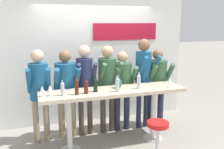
{
  "coord_description": "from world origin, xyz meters",
  "views": [
    {
      "loc": [
        -1.3,
        -3.93,
        2.16
      ],
      "look_at": [
        0.0,
        0.09,
        1.27
      ],
      "focal_mm": 40.0,
      "sensor_mm": 36.0,
      "label": 1
    }
  ],
  "objects": [
    {
      "name": "wine_bottle_3",
      "position": [
        -0.87,
        -0.08,
        1.14
      ],
      "size": [
        0.06,
        0.06,
        0.27
      ],
      "color": "#B7BCC1",
      "rests_on": "tasting_table"
    },
    {
      "name": "bar_stool",
      "position": [
        0.51,
        -0.68,
        0.42
      ],
      "size": [
        0.36,
        0.36,
        0.63
      ],
      "color": "silver",
      "rests_on": "ground_plane"
    },
    {
      "name": "person_far_right",
      "position": [
        1.12,
        0.54,
        1.0
      ],
      "size": [
        0.48,
        0.55,
        1.62
      ],
      "rotation": [
        0.0,
        0.0,
        -0.02
      ],
      "color": "#23283D",
      "rests_on": "ground_plane"
    },
    {
      "name": "wine_bottle_0",
      "position": [
        -0.33,
        -0.03,
        1.14
      ],
      "size": [
        0.07,
        0.07,
        0.27
      ],
      "color": "black",
      "rests_on": "tasting_table"
    },
    {
      "name": "wine_bottle_4",
      "position": [
        0.02,
        -0.13,
        1.15
      ],
      "size": [
        0.07,
        0.07,
        0.3
      ],
      "color": "#B7BCC1",
      "rests_on": "tasting_table"
    },
    {
      "name": "person_center",
      "position": [
        0.06,
        0.56,
        1.08
      ],
      "size": [
        0.44,
        0.55,
        1.73
      ],
      "rotation": [
        0.0,
        0.0,
        0.07
      ],
      "color": "#473D33",
      "rests_on": "ground_plane"
    },
    {
      "name": "decorative_vase",
      "position": [
        0.11,
        0.09,
        1.11
      ],
      "size": [
        0.13,
        0.13,
        0.22
      ],
      "color": "#1E665B",
      "rests_on": "tasting_table"
    },
    {
      "name": "person_left",
      "position": [
        -0.74,
        0.53,
        1.03
      ],
      "size": [
        0.46,
        0.55,
        1.67
      ],
      "rotation": [
        0.0,
        0.0,
        0.02
      ],
      "color": "gray",
      "rests_on": "ground_plane"
    },
    {
      "name": "back_wall",
      "position": [
        0.01,
        1.29,
        1.44
      ],
      "size": [
        4.11,
        0.12,
        2.88
      ],
      "color": "silver",
      "rests_on": "ground_plane"
    },
    {
      "name": "person_center_left",
      "position": [
        -0.39,
        0.56,
        1.1
      ],
      "size": [
        0.38,
        0.52,
        1.75
      ],
      "rotation": [
        0.0,
        0.0,
        -0.04
      ],
      "color": "#473D33",
      "rests_on": "ground_plane"
    },
    {
      "name": "wine_bottle_1",
      "position": [
        -0.5,
        -0.08,
        1.14
      ],
      "size": [
        0.07,
        0.07,
        0.26
      ],
      "color": "#4C1E0F",
      "rests_on": "tasting_table"
    },
    {
      "name": "person_right",
      "position": [
        0.81,
        0.54,
        1.16
      ],
      "size": [
        0.42,
        0.57,
        1.84
      ],
      "rotation": [
        0.0,
        0.0,
        0.12
      ],
      "color": "#23283D",
      "rests_on": "ground_plane"
    },
    {
      "name": "wine_bottle_5",
      "position": [
        -0.66,
        -0.1,
        1.16
      ],
      "size": [
        0.06,
        0.06,
        0.33
      ],
      "color": "#4C1E0F",
      "rests_on": "tasting_table"
    },
    {
      "name": "wine_glass_0",
      "position": [
        -1.07,
        -0.04,
        1.14
      ],
      "size": [
        0.07,
        0.07,
        0.18
      ],
      "color": "silver",
      "rests_on": "tasting_table"
    },
    {
      "name": "person_far_left",
      "position": [
        -1.22,
        0.51,
        1.06
      ],
      "size": [
        0.41,
        0.52,
        1.7
      ],
      "rotation": [
        0.0,
        0.0,
        -0.03
      ],
      "color": "gray",
      "rests_on": "ground_plane"
    },
    {
      "name": "person_center_right",
      "position": [
        0.37,
        0.55,
        0.99
      ],
      "size": [
        0.44,
        0.52,
        1.6
      ],
      "rotation": [
        0.0,
        0.0,
        -0.01
      ],
      "color": "#23283D",
      "rests_on": "ground_plane"
    },
    {
      "name": "wine_bottle_2",
      "position": [
        0.43,
        -0.07,
        1.16
      ],
      "size": [
        0.07,
        0.07,
        0.32
      ],
      "color": "#B7BCC1",
      "rests_on": "tasting_table"
    },
    {
      "name": "wine_glass_2",
      "position": [
        1.0,
        -0.15,
        1.14
      ],
      "size": [
        0.07,
        0.07,
        0.18
      ],
      "color": "silver",
      "rests_on": "tasting_table"
    },
    {
      "name": "tasting_table",
      "position": [
        -0.0,
        0.0,
        0.87
      ],
      "size": [
        2.51,
        0.61,
        1.02
      ],
      "color": "beige",
      "rests_on": "ground_plane"
    },
    {
      "name": "ground_plane",
      "position": [
        0.0,
        0.0,
        0.0
      ],
      "size": [
        40.0,
        40.0,
        0.0
      ],
      "primitive_type": "plane",
      "color": "gray"
    },
    {
      "name": "wine_glass_1",
      "position": [
        -1.18,
        -0.05,
        1.14
      ],
      "size": [
        0.07,
        0.07,
        0.18
      ],
      "color": "silver",
      "rests_on": "tasting_table"
    }
  ]
}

